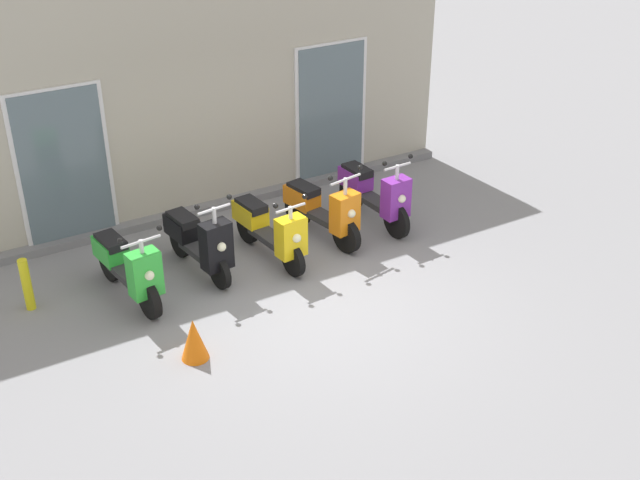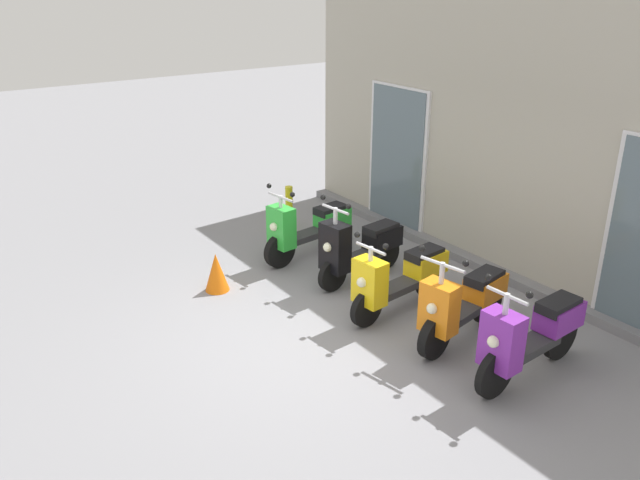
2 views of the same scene
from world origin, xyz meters
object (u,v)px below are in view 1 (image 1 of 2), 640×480
Objects in this scene: scooter_black at (199,241)px; scooter_orange at (322,210)px; scooter_green at (128,267)px; traffic_cone at (194,339)px; scooter_yellow at (269,229)px; scooter_purple at (375,193)px; curb_bollard at (27,284)px.

scooter_orange is (1.89, -0.01, -0.03)m from scooter_black.
scooter_green is 1.61m from traffic_cone.
traffic_cone is (-2.71, -1.71, -0.20)m from scooter_orange.
scooter_green reaches higher than scooter_yellow.
scooter_purple is (0.91, 0.01, 0.04)m from scooter_orange.
scooter_yellow is 2.28× the size of curb_bollard.
scooter_purple is (2.79, 0.01, 0.01)m from scooter_black.
scooter_black reaches higher than curb_bollard.
scooter_orange is at bearing -179.06° from scooter_purple.
curb_bollard reaches higher than traffic_cone.
scooter_green reaches higher than curb_bollard.
curb_bollard is (-1.37, 2.00, 0.09)m from traffic_cone.
scooter_green is 2.92m from scooter_orange.
traffic_cone is 0.74× the size of curb_bollard.
scooter_purple reaches higher than scooter_green.
scooter_yellow is 1.83m from scooter_purple.
scooter_yellow is 3.19m from curb_bollard.
curb_bollard is (-1.16, 0.41, -0.11)m from scooter_green.
scooter_yellow is 2.40m from traffic_cone.
scooter_orange is at bearing 7.93° from scooter_yellow.
scooter_orange is at bearing -4.06° from curb_bollard.
scooter_orange is 2.22× the size of curb_bollard.
scooter_green is at bearing 97.40° from traffic_cone.
scooter_orange reaches higher than scooter_green.
scooter_orange reaches higher than traffic_cone.
scooter_orange reaches higher than curb_bollard.
scooter_purple reaches higher than scooter_orange.
scooter_black is 2.79m from scooter_purple.
curb_bollard is at bearing 175.94° from scooter_orange.
scooter_yellow is at bearing 41.40° from traffic_cone.
scooter_yellow is at bearing -172.07° from scooter_orange.
curb_bollard is at bearing 124.42° from traffic_cone.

